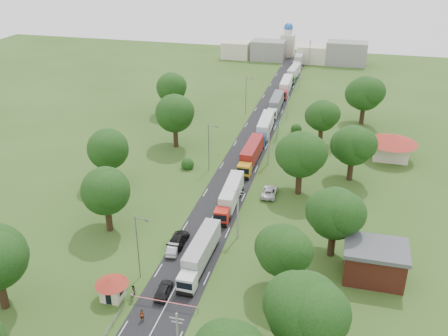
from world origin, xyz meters
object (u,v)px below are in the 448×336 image
(car_lane_front, at_px, (164,290))
(car_lane_mid, at_px, (174,247))
(pedestrian_near, at_px, (142,316))
(info_sign, at_px, (278,127))
(boom_barrier, at_px, (154,300))
(truck_0, at_px, (200,253))
(guard_booth, at_px, (112,285))

(car_lane_front, height_order, car_lane_mid, car_lane_front)
(car_lane_mid, distance_m, pedestrian_near, 15.05)
(info_sign, bearing_deg, boom_barrier, -96.24)
(truck_0, distance_m, car_lane_mid, 5.50)
(truck_0, xyz_separation_m, pedestrian_near, (-3.66, -12.77, -1.23))
(car_lane_mid, bearing_deg, truck_0, 147.56)
(car_lane_front, bearing_deg, boom_barrier, 77.27)
(guard_booth, distance_m, pedestrian_near, 6.32)
(boom_barrier, height_order, guard_booth, guard_booth)
(car_lane_front, relative_size, pedestrian_near, 2.64)
(truck_0, bearing_deg, car_lane_front, -111.12)
(guard_booth, bearing_deg, car_lane_front, 20.87)
(boom_barrier, relative_size, guard_booth, 2.10)
(guard_booth, height_order, pedestrian_near, guard_booth)
(truck_0, bearing_deg, info_sign, 86.19)
(truck_0, distance_m, car_lane_front, 8.02)
(truck_0, distance_m, pedestrian_near, 13.34)
(info_sign, relative_size, car_lane_mid, 0.90)
(info_sign, xyz_separation_m, pedestrian_near, (-7.01, -63.02, -2.16))
(truck_0, xyz_separation_m, car_lane_mid, (-4.85, 2.24, -1.32))
(car_lane_mid, height_order, pedestrian_near, pedestrian_near)
(car_lane_mid, bearing_deg, pedestrian_near, 86.84)
(boom_barrier, xyz_separation_m, car_lane_front, (0.36, 2.36, -0.14))
(guard_booth, distance_m, car_lane_mid, 12.78)
(boom_barrier, bearing_deg, pedestrian_near, -98.48)
(boom_barrier, bearing_deg, car_lane_mid, 97.80)
(boom_barrier, bearing_deg, info_sign, 83.76)
(boom_barrier, relative_size, car_lane_front, 2.08)
(pedestrian_near, bearing_deg, boom_barrier, 75.67)
(boom_barrier, bearing_deg, car_lane_front, 81.39)
(guard_booth, relative_size, pedestrian_near, 2.62)
(car_lane_front, bearing_deg, car_lane_mid, -82.38)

